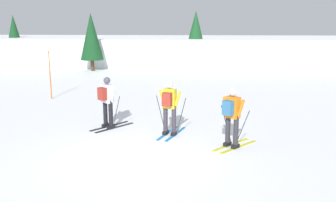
# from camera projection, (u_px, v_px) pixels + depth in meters

# --- Properties ---
(ground_plane) EXTENTS (120.00, 120.00, 0.00)m
(ground_plane) POSITION_uv_depth(u_px,v_px,m) (134.00, 160.00, 10.15)
(ground_plane) COLOR white
(far_snow_ridge) EXTENTS (80.00, 6.37, 1.98)m
(far_snow_ridge) POSITION_uv_depth(u_px,v_px,m) (168.00, 51.00, 29.88)
(far_snow_ridge) COLOR white
(far_snow_ridge) RESTS_ON ground
(skier_yellow) EXTENTS (0.95, 1.63, 1.71)m
(skier_yellow) POSITION_uv_depth(u_px,v_px,m) (169.00, 106.00, 12.04)
(skier_yellow) COLOR #237AC6
(skier_yellow) RESTS_ON ground
(skier_white) EXTENTS (1.32, 1.46, 1.71)m
(skier_white) POSITION_uv_depth(u_px,v_px,m) (107.00, 100.00, 12.81)
(skier_white) COLOR black
(skier_white) RESTS_ON ground
(skier_orange) EXTENTS (1.38, 1.40, 1.71)m
(skier_orange) POSITION_uv_depth(u_px,v_px,m) (232.00, 115.00, 10.92)
(skier_orange) COLOR gold
(skier_orange) RESTS_ON ground
(trail_marker_pole) EXTENTS (0.05, 0.05, 2.14)m
(trail_marker_pole) POSITION_uv_depth(u_px,v_px,m) (50.00, 75.00, 17.31)
(trail_marker_pole) COLOR #C65614
(trail_marker_pole) RESTS_ON ground
(conifer_far_left) EXTENTS (1.68, 1.68, 3.96)m
(conifer_far_left) POSITION_uv_depth(u_px,v_px,m) (196.00, 34.00, 27.90)
(conifer_far_left) COLOR #513823
(conifer_far_left) RESTS_ON ground
(conifer_far_right) EXTENTS (1.50, 1.50, 3.64)m
(conifer_far_right) POSITION_uv_depth(u_px,v_px,m) (14.00, 36.00, 29.41)
(conifer_far_right) COLOR #513823
(conifer_far_right) RESTS_ON ground
(conifer_far_centre) EXTENTS (1.51, 1.51, 3.79)m
(conifer_far_centre) POSITION_uv_depth(u_px,v_px,m) (91.00, 37.00, 25.76)
(conifer_far_centre) COLOR #513823
(conifer_far_centre) RESTS_ON ground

